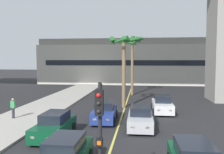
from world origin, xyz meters
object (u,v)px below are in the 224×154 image
at_px(car_queue_front, 105,112).
at_px(car_queue_fourth, 162,105).
at_px(traffic_light_median_near, 100,131).
at_px(pedestrian_mid_block, 13,108).
at_px(palm_tree_mid_median, 132,46).
at_px(car_queue_fifth, 54,126).
at_px(car_queue_third, 140,118).
at_px(palm_tree_near_median, 124,50).

bearing_deg(car_queue_front, car_queue_fourth, 37.20).
distance_m(traffic_light_median_near, pedestrian_mid_block, 14.28).
height_order(palm_tree_mid_median, pedestrian_mid_block, palm_tree_mid_median).
relative_size(car_queue_front, car_queue_fourth, 1.01).
bearing_deg(car_queue_fifth, palm_tree_mid_median, 77.37).
height_order(car_queue_third, palm_tree_near_median, palm_tree_near_median).
bearing_deg(traffic_light_median_near, pedestrian_mid_block, 129.25).
distance_m(car_queue_fifth, palm_tree_mid_median, 20.05).
bearing_deg(palm_tree_mid_median, pedestrian_mid_block, -121.10).
xyz_separation_m(car_queue_front, palm_tree_near_median, (1.14, 5.50, 5.08)).
bearing_deg(pedestrian_mid_block, palm_tree_mid_median, 58.90).
bearing_deg(palm_tree_mid_median, car_queue_third, -85.83).
bearing_deg(palm_tree_near_median, car_queue_fourth, -26.67).
relative_size(car_queue_front, palm_tree_near_median, 0.58).
xyz_separation_m(car_queue_fifth, palm_tree_near_median, (3.68, 9.85, 5.08)).
distance_m(car_queue_fourth, car_queue_fifth, 10.87).
xyz_separation_m(car_queue_third, palm_tree_near_median, (-1.67, 7.16, 5.08)).
bearing_deg(car_queue_front, palm_tree_near_median, 78.29).
xyz_separation_m(palm_tree_near_median, palm_tree_mid_median, (0.51, 8.83, 0.87)).
distance_m(car_queue_front, car_queue_third, 3.27).
relative_size(palm_tree_mid_median, pedestrian_mid_block, 4.97).
xyz_separation_m(car_queue_third, car_queue_fifth, (-5.35, -2.68, 0.00)).
relative_size(car_queue_third, palm_tree_near_median, 0.57).
bearing_deg(car_queue_fourth, car_queue_third, -110.64).
bearing_deg(pedestrian_mid_block, car_queue_fourth, 19.28).
bearing_deg(traffic_light_median_near, car_queue_third, 83.05).
relative_size(palm_tree_near_median, palm_tree_mid_median, 0.90).
xyz_separation_m(traffic_light_median_near, palm_tree_mid_median, (0.04, 25.92, 3.96)).
bearing_deg(car_queue_fifth, car_queue_third, 26.64).
bearing_deg(palm_tree_near_median, car_queue_front, -101.71).
xyz_separation_m(car_queue_front, traffic_light_median_near, (1.61, -11.58, 1.99)).
xyz_separation_m(traffic_light_median_near, palm_tree_near_median, (-0.47, 17.09, 3.09)).
relative_size(car_queue_front, car_queue_fifth, 1.01).
relative_size(car_queue_third, traffic_light_median_near, 0.98).
bearing_deg(traffic_light_median_near, palm_tree_near_median, 91.56).
height_order(car_queue_front, car_queue_fifth, same).
relative_size(car_queue_third, car_queue_fourth, 1.00).
distance_m(car_queue_third, traffic_light_median_near, 10.20).
bearing_deg(pedestrian_mid_block, traffic_light_median_near, -50.75).
bearing_deg(car_queue_third, car_queue_fourth, 69.36).
relative_size(car_queue_fourth, car_queue_fifth, 1.00).
relative_size(car_queue_front, car_queue_third, 1.01).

